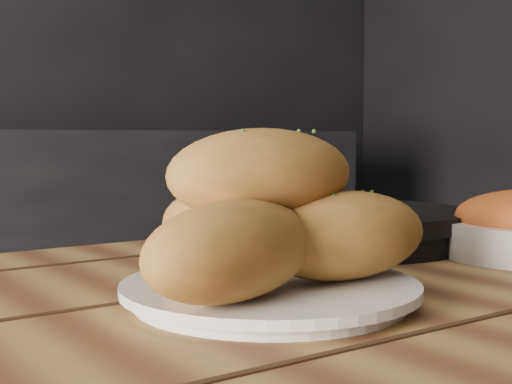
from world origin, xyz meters
The scene contains 3 objects.
plate centered at (0.35, 0.37, 0.76)m, with size 0.24×0.24×0.02m.
bread_rolls centered at (0.34, 0.37, 0.82)m, with size 0.29×0.25×0.12m.
skillet centered at (0.61, 0.57, 0.77)m, with size 0.42×0.30×0.05m.
Camera 1 is at (0.01, -0.09, 0.89)m, focal length 50.00 mm.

